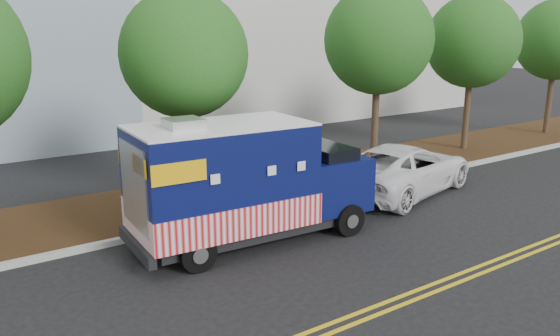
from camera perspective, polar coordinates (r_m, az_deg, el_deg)
ground at (r=13.94m, az=-3.96°, el=-7.32°), size 120.00×120.00×0.00m
curb at (r=15.06m, az=-6.69°, el=-5.39°), size 120.00×0.18×0.15m
mulch_strip at (r=16.86m, az=-10.04°, el=-3.33°), size 120.00×4.00×0.15m
centerline_near at (r=10.70m, az=8.66°, el=-14.56°), size 120.00×0.10×0.01m
centerline_far at (r=10.54m, az=9.62°, el=-15.07°), size 120.00×0.10×0.01m
tree_b at (r=15.81m, az=-9.97°, el=11.61°), size 3.59×3.59×6.25m
tree_c at (r=20.24m, az=10.26°, el=13.04°), size 3.91×3.91×6.70m
tree_d at (r=24.16m, az=19.48°, el=12.34°), size 3.78×3.78×6.50m
tree_e at (r=29.44m, az=26.93°, el=11.86°), size 3.78×3.78×6.50m
sign_post at (r=14.27m, az=-13.07°, el=-2.06°), size 0.06×0.06×2.40m
food_truck at (r=13.25m, az=-4.00°, el=-1.82°), size 6.22×2.63×3.22m
white_car at (r=17.95m, az=12.75°, el=-0.03°), size 6.05×3.82×1.56m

